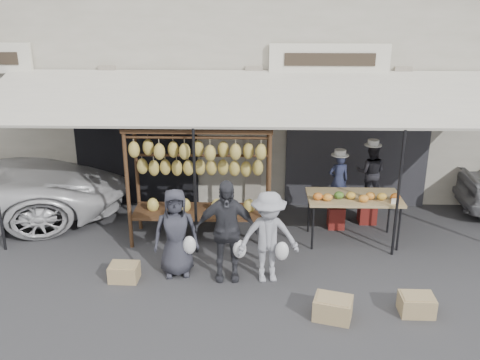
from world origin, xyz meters
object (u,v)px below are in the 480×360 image
at_px(crate_near_a, 333,308).
at_px(vendor_right, 371,173).
at_px(customer_mid, 226,230).
at_px(vendor_left, 338,180).
at_px(banana_rack, 199,161).
at_px(customer_right, 268,237).
at_px(customer_left, 176,233).
at_px(produce_table, 354,198).
at_px(crate_far, 124,272).
at_px(crate_near_b, 417,305).

bearing_deg(crate_near_a, vendor_right, 71.19).
bearing_deg(customer_mid, vendor_left, 41.62).
xyz_separation_m(banana_rack, customer_right, (1.22, -1.43, -0.80)).
bearing_deg(customer_left, produce_table, 12.69).
bearing_deg(vendor_right, vendor_left, 34.91).
bearing_deg(vendor_left, customer_mid, 32.27).
distance_m(customer_left, customer_mid, 0.84).
height_order(vendor_right, customer_right, vendor_right).
height_order(crate_near_a, crate_far, crate_near_a).
relative_size(produce_table, crate_near_a, 3.20).
height_order(vendor_left, crate_far, vendor_left).
bearing_deg(crate_near_b, customer_mid, 161.35).
bearing_deg(vendor_left, produce_table, 96.32).
height_order(customer_mid, customer_right, customer_mid).
distance_m(vendor_left, crate_far, 4.38).
bearing_deg(vendor_right, customer_right, 61.55).
height_order(banana_rack, crate_near_a, banana_rack).
relative_size(vendor_right, customer_left, 0.79).
height_order(crate_near_b, crate_far, crate_near_b).
relative_size(produce_table, crate_far, 3.67).
distance_m(produce_table, customer_right, 2.14).
relative_size(customer_right, crate_near_b, 3.14).
height_order(vendor_left, customer_left, vendor_left).
bearing_deg(customer_left, customer_mid, -17.21).
bearing_deg(banana_rack, crate_far, -126.54).
xyz_separation_m(produce_table, customer_left, (-3.10, -1.25, -0.13)).
bearing_deg(crate_near_b, crate_near_a, -173.35).
xyz_separation_m(customer_right, crate_far, (-2.33, -0.07, -0.63)).
distance_m(vendor_right, customer_mid, 3.56).
bearing_deg(customer_left, crate_near_a, -35.99).
height_order(vendor_left, crate_near_b, vendor_left).
distance_m(customer_left, customer_right, 1.51).
height_order(vendor_left, customer_mid, customer_mid).
bearing_deg(produce_table, vendor_right, 62.75).
xyz_separation_m(vendor_right, crate_near_b, (0.09, -3.22, -0.92)).
bearing_deg(crate_near_a, crate_near_b, 6.65).
distance_m(customer_mid, crate_far, 1.81).
xyz_separation_m(vendor_left, customer_right, (-1.39, -2.05, -0.22)).
relative_size(produce_table, customer_mid, 1.00).
xyz_separation_m(vendor_left, customer_left, (-2.89, -1.88, -0.24)).
height_order(vendor_right, crate_near_b, vendor_right).
bearing_deg(crate_near_b, customer_right, 157.32).
relative_size(customer_left, crate_far, 3.23).
relative_size(banana_rack, crate_near_a, 4.89).
xyz_separation_m(vendor_left, crate_near_b, (0.76, -2.95, -0.84)).
distance_m(customer_mid, crate_near_a, 2.06).
relative_size(produce_table, crate_near_b, 3.48).
height_order(customer_left, customer_right, customer_right).
xyz_separation_m(banana_rack, crate_far, (-1.12, -1.51, -1.43)).
bearing_deg(customer_mid, banana_rack, 109.14).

